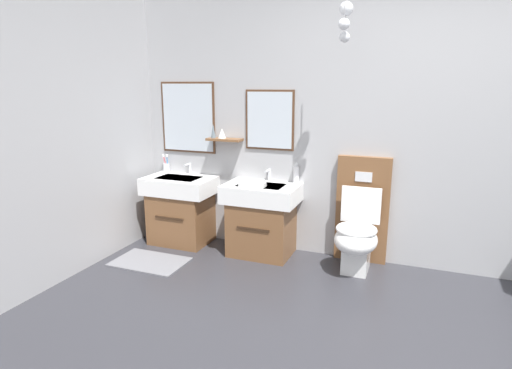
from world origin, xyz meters
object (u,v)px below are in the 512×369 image
Objects in this scene: vanity_sink_left at (181,208)px; folded_hand_towel at (252,185)px; vanity_sink_right at (262,217)px; soap_dispenser at (296,174)px; toilet at (359,228)px; toothbrush_cup at (166,167)px.

folded_hand_towel is (0.86, -0.15, 0.35)m from vanity_sink_left.
vanity_sink_left is at bearing 180.00° from vanity_sink_right.
soap_dispenser reaches higher than vanity_sink_right.
vanity_sink_left is 1.00× the size of vanity_sink_right.
vanity_sink_left is 3.58× the size of soap_dispenser.
folded_hand_towel is (-0.04, -0.15, 0.35)m from vanity_sink_right.
vanity_sink_right is at bearing -179.43° from toilet.
vanity_sink_left is 1.83m from toilet.
soap_dispenser is (1.19, 0.18, 0.41)m from vanity_sink_left.
vanity_sink_left is 3.22× the size of folded_hand_towel.
soap_dispenser is at bearing 0.41° from toothbrush_cup.
folded_hand_towel reaches higher than vanity_sink_right.
toilet reaches higher than toothbrush_cup.
soap_dispenser reaches higher than vanity_sink_left.
vanity_sink_right is 0.71× the size of toilet.
toothbrush_cup reaches higher than vanity_sink_left.
vanity_sink_right is 3.22× the size of folded_hand_towel.
folded_hand_towel is (1.14, -0.32, -0.03)m from toothbrush_cup.
toothbrush_cup is at bearing 171.80° from vanity_sink_right.
vanity_sink_right is 0.38m from folded_hand_towel.
toothbrush_cup reaches higher than vanity_sink_right.
vanity_sink_right is 0.53m from soap_dispenser.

